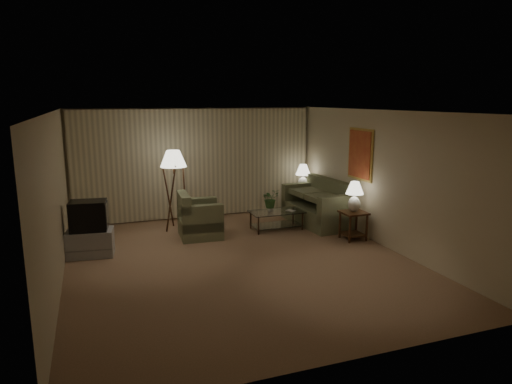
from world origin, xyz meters
TOP-DOWN VIEW (x-y plane):
  - ground at (0.00, 0.00)m, footprint 7.00×7.00m
  - room_shell at (0.02, 1.51)m, footprint 6.04×7.02m
  - sofa at (2.50, 1.80)m, footprint 2.01×1.21m
  - armchair at (-0.33, 1.74)m, footprint 1.01×0.97m
  - side_table_near at (2.65, 0.45)m, footprint 0.50×0.50m
  - side_table_far at (2.65, 2.90)m, footprint 0.49×0.41m
  - table_lamp_near at (2.65, 0.45)m, footprint 0.37×0.37m
  - table_lamp_far at (2.65, 2.90)m, footprint 0.39×0.39m
  - coffee_table at (1.42, 1.70)m, footprint 1.20×0.65m
  - tv_cabinet at (-2.55, 1.24)m, footprint 0.96×0.73m
  - crt_tv at (-2.55, 1.24)m, footprint 0.77×0.63m
  - floor_lamp at (-0.73, 2.49)m, footprint 0.58×0.58m
  - ottoman at (-0.27, 2.56)m, footprint 0.68×0.68m
  - vase at (1.27, 1.70)m, footprint 0.17×0.17m
  - flowers at (1.27, 1.70)m, footprint 0.42×0.38m
  - book at (1.67, 1.60)m, footprint 0.22×0.24m

SIDE VIEW (x-z plane):
  - ground at x=0.00m, z-range 0.00..0.00m
  - ottoman at x=-0.27m, z-range 0.00..0.38m
  - tv_cabinet at x=-2.55m, z-range 0.00..0.50m
  - coffee_table at x=1.42m, z-range 0.07..0.49m
  - armchair at x=-0.33m, z-range 0.00..0.76m
  - side_table_far at x=2.65m, z-range 0.10..0.70m
  - side_table_near at x=2.65m, z-range 0.11..0.71m
  - sofa at x=2.50m, z-range 0.00..0.83m
  - book at x=1.67m, z-range 0.41..0.43m
  - vase at x=1.27m, z-range 0.41..0.58m
  - crt_tv at x=-2.55m, z-range 0.50..1.06m
  - flowers at x=1.27m, z-range 0.58..1.00m
  - floor_lamp at x=-0.73m, z-range 0.04..1.84m
  - table_lamp_near at x=2.65m, z-range 0.66..1.30m
  - table_lamp_far at x=2.65m, z-range 0.66..1.33m
  - room_shell at x=0.02m, z-range 0.39..3.11m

